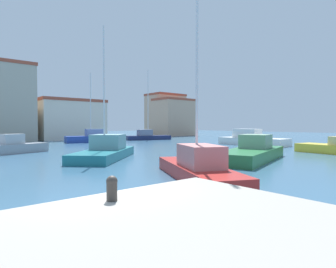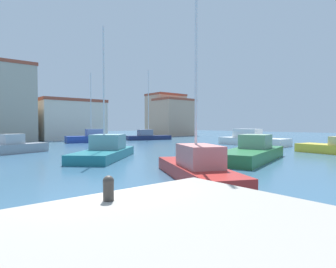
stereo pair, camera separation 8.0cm
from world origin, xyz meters
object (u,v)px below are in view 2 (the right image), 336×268
at_px(mooring_bollard, 108,187).
at_px(motorboat_white_near_pier, 252,140).
at_px(sailboat_blue_center_channel, 92,138).
at_px(sailboat_red_mid_harbor, 197,166).
at_px(motorboat_green_far_left, 251,152).
at_px(sailboat_navy_distant_east, 148,136).
at_px(sailboat_teal_behind_lamppost, 105,150).
at_px(motorboat_grey_distant_north, 17,147).

relative_size(mooring_bollard, motorboat_white_near_pier, 0.06).
bearing_deg(sailboat_blue_center_channel, motorboat_white_near_pier, -54.72).
bearing_deg(sailboat_red_mid_harbor, motorboat_green_far_left, 17.39).
xyz_separation_m(mooring_bollard, motorboat_green_far_left, (15.23, 7.05, -0.81)).
xyz_separation_m(motorboat_white_near_pier, sailboat_navy_distant_east, (-2.73, 18.73, -0.04)).
xyz_separation_m(motorboat_green_far_left, sailboat_teal_behind_lamppost, (-7.61, 7.80, 0.05)).
xyz_separation_m(sailboat_red_mid_harbor, motorboat_white_near_pier, (21.57, 11.42, 0.06)).
relative_size(motorboat_green_far_left, sailboat_teal_behind_lamppost, 0.94).
bearing_deg(sailboat_teal_behind_lamppost, mooring_bollard, -117.17).
relative_size(mooring_bollard, sailboat_red_mid_harbor, 0.04).
bearing_deg(motorboat_green_far_left, sailboat_blue_center_channel, 89.46).
bearing_deg(sailboat_red_mid_harbor, mooring_bollard, -147.30).
relative_size(mooring_bollard, sailboat_navy_distant_east, 0.04).
bearing_deg(sailboat_navy_distant_east, motorboat_white_near_pier, -81.71).
relative_size(sailboat_blue_center_channel, sailboat_teal_behind_lamppost, 1.02).
height_order(sailboat_red_mid_harbor, motorboat_grey_distant_north, sailboat_red_mid_harbor).
height_order(mooring_bollard, sailboat_blue_center_channel, sailboat_blue_center_channel).
bearing_deg(sailboat_teal_behind_lamppost, sailboat_blue_center_channel, 67.94).
bearing_deg(motorboat_green_far_left, sailboat_navy_distant_east, 69.05).
bearing_deg(mooring_bollard, motorboat_grey_distant_north, 82.00).
xyz_separation_m(sailboat_blue_center_channel, sailboat_teal_behind_lamppost, (-7.87, -19.41, -0.06)).
xyz_separation_m(motorboat_white_near_pier, motorboat_green_far_left, (-13.28, -8.82, -0.12)).
xyz_separation_m(motorboat_white_near_pier, motorboat_grey_distant_north, (-25.21, 7.58, -0.10)).
xyz_separation_m(sailboat_red_mid_harbor, motorboat_green_far_left, (8.30, 2.60, -0.06)).
bearing_deg(motorboat_white_near_pier, sailboat_red_mid_harbor, -152.12).
distance_m(mooring_bollard, sailboat_teal_behind_lamppost, 16.71).
bearing_deg(motorboat_grey_distant_north, sailboat_red_mid_harbor, -79.16).
distance_m(motorboat_white_near_pier, sailboat_teal_behind_lamppost, 20.91).
bearing_deg(motorboat_white_near_pier, sailboat_teal_behind_lamppost, -177.22).
distance_m(mooring_bollard, motorboat_green_far_left, 16.81).
height_order(sailboat_red_mid_harbor, motorboat_green_far_left, sailboat_red_mid_harbor).
height_order(motorboat_grey_distant_north, sailboat_teal_behind_lamppost, sailboat_teal_behind_lamppost).
bearing_deg(motorboat_green_far_left, sailboat_teal_behind_lamppost, 134.29).
distance_m(motorboat_white_near_pier, motorboat_green_far_left, 15.94).
xyz_separation_m(sailboat_blue_center_channel, motorboat_grey_distant_north, (-12.19, -10.81, -0.10)).
xyz_separation_m(motorboat_green_far_left, motorboat_grey_distant_north, (-11.94, 16.40, 0.01)).
height_order(mooring_bollard, motorboat_green_far_left, motorboat_green_far_left).
xyz_separation_m(motorboat_grey_distant_north, sailboat_navy_distant_east, (22.48, 11.15, 0.06)).
relative_size(sailboat_red_mid_harbor, motorboat_grey_distant_north, 2.21).
bearing_deg(motorboat_green_far_left, motorboat_white_near_pier, 33.59).
bearing_deg(motorboat_green_far_left, sailboat_red_mid_harbor, -162.61).
height_order(motorboat_grey_distant_north, sailboat_navy_distant_east, sailboat_navy_distant_east).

